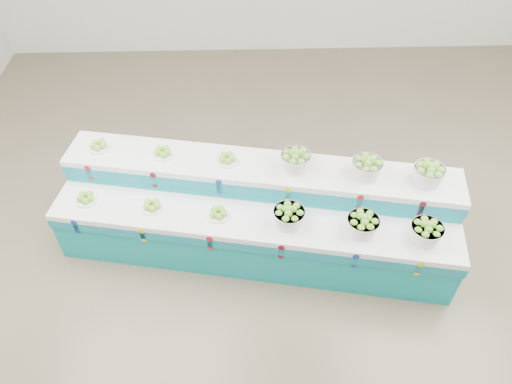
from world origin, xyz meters
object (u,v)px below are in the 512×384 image
display_stand (256,214)px  basket_upper_right (428,174)px  basket_lower_left (289,216)px  plate_upper_mid (163,152)px

display_stand → basket_upper_right: 1.92m
display_stand → basket_lower_left: bearing=-35.2°
basket_upper_right → display_stand: bearing=178.2°
display_stand → basket_upper_right: basket_upper_right is taller
display_stand → plate_upper_mid: size_ratio=18.58×
display_stand → plate_upper_mid: (-1.04, 0.48, 0.56)m
basket_lower_left → basket_upper_right: (1.48, 0.29, 0.30)m
display_stand → basket_lower_left: 0.58m
basket_lower_left → plate_upper_mid: plate_upper_mid is taller
basket_lower_left → plate_upper_mid: size_ratio=1.40×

